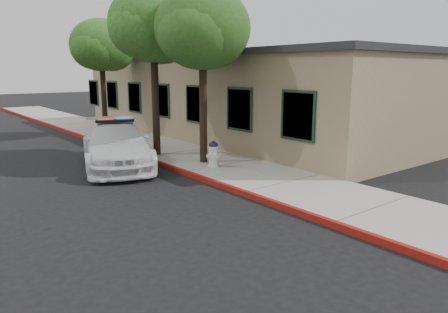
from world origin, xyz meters
TOP-DOWN VIEW (x-y plane):
  - ground at (0.00, 0.00)m, footprint 120.00×120.00m
  - sidewalk at (1.60, 3.00)m, footprint 3.20×60.00m
  - red_curb at (0.06, 3.00)m, footprint 0.14×60.00m
  - clapboard_building at (6.69, 9.00)m, footprint 7.30×20.89m
  - police_car at (-1.18, 5.70)m, footprint 3.90×5.94m
  - fire_hydrant at (1.15, 2.97)m, footprint 0.52×0.45m
  - street_tree_near at (1.34, 3.80)m, footprint 3.53×3.33m
  - street_tree_mid at (0.72, 6.15)m, footprint 3.59×3.35m
  - street_tree_far at (1.31, 12.60)m, footprint 3.33×3.08m

SIDE VIEW (x-z plane):
  - ground at x=0.00m, z-range 0.00..0.00m
  - sidewalk at x=1.60m, z-range 0.00..0.15m
  - red_curb at x=0.06m, z-range 0.00..0.16m
  - fire_hydrant at x=1.15m, z-range 0.15..1.06m
  - police_car at x=-1.18m, z-range -0.06..1.66m
  - clapboard_building at x=6.69m, z-range 0.01..4.25m
  - street_tree_far at x=1.31m, z-range 1.62..7.45m
  - street_tree_near at x=1.34m, z-range 1.65..7.75m
  - street_tree_mid at x=0.72m, z-range 1.77..8.16m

